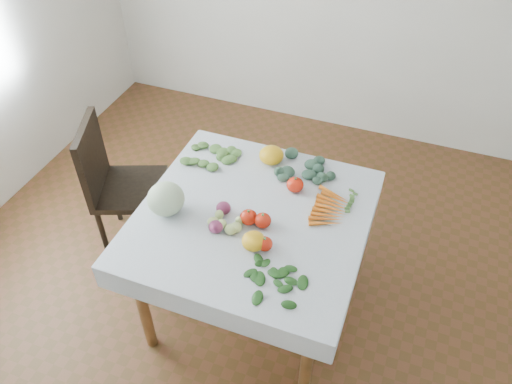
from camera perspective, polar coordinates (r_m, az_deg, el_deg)
ground at (r=3.07m, az=-0.34°, el=-12.60°), size 4.00×4.00×0.00m
table at (r=2.56m, az=-0.40°, el=-4.26°), size 1.00×1.00×0.75m
tablecloth at (r=2.49m, az=-0.41°, el=-2.69°), size 1.12×1.12×0.01m
chair at (r=3.15m, az=-15.89°, el=1.41°), size 0.53×0.53×0.91m
cabbage at (r=2.49m, az=-10.26°, el=-0.78°), size 0.24×0.24×0.17m
tomato_a at (r=2.42m, az=-0.86°, el=-2.89°), size 0.11×0.11×0.07m
tomato_b at (r=2.60m, az=4.48°, el=0.83°), size 0.12×0.12×0.08m
tomato_c at (r=2.41m, az=0.78°, el=-3.27°), size 0.09×0.09×0.07m
tomato_d at (r=2.31m, az=1.00°, el=-5.95°), size 0.09×0.09×0.07m
heirloom_back at (r=2.76m, az=1.78°, el=4.23°), size 0.18×0.18×0.10m
heirloom_front at (r=2.31m, az=-0.26°, el=-5.63°), size 0.12×0.12×0.08m
onion_a at (r=2.48m, az=-3.74°, el=-1.84°), size 0.09×0.09×0.06m
onion_b at (r=2.39m, az=-4.62°, el=-3.99°), size 0.08×0.08×0.06m
tomatillo_cluster at (r=2.42m, az=-3.50°, el=-3.52°), size 0.13×0.13×0.04m
carrot_bunch at (r=2.53m, az=8.54°, el=-1.84°), size 0.17×0.30×0.03m
kale_bunch at (r=2.72m, az=6.15°, el=2.41°), size 0.28×0.27×0.04m
basil_bunch at (r=2.21m, az=2.02°, el=-10.18°), size 0.28×0.23×0.01m
dill_bunch at (r=2.81m, az=-4.97°, el=3.98°), size 0.28×0.23×0.03m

